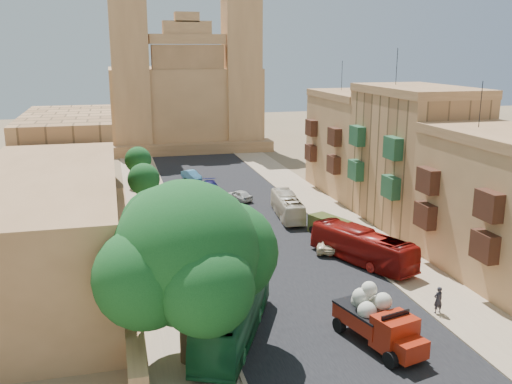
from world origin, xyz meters
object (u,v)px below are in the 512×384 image
street_tree_a (166,264)px  olive_pickup (330,227)px  street_tree_b (152,215)px  car_blue_b (191,175)px  street_tree_c (144,179)px  pedestrian_a (438,300)px  bus_green_north (233,314)px  church (184,93)px  red_truck (378,320)px  bus_red_east (362,247)px  bus_cream_east (287,206)px  pedestrian_c (374,246)px  street_tree_d (138,160)px  car_cream (329,243)px  ficus_tree (188,258)px  car_blue_a (260,261)px  car_dkblue (210,187)px  car_white_a (201,207)px  car_white_b (239,195)px

street_tree_a → olive_pickup: 20.02m
street_tree_b → car_blue_b: (7.11, 26.35, -2.33)m
street_tree_c → olive_pickup: bearing=-37.9°
street_tree_b → pedestrian_a: size_ratio=2.33×
bus_green_north → pedestrian_a: (14.00, -0.14, -0.62)m
church → street_tree_b: church is taller
red_truck → street_tree_a: bearing=142.5°
street_tree_b → bus_red_east: size_ratio=0.43×
street_tree_a → red_truck: 14.79m
bus_red_east → bus_cream_east: (-2.08, 14.12, -0.19)m
pedestrian_c → car_blue_b: bearing=176.8°
street_tree_a → bus_cream_east: bearing=51.2°
pedestrian_c → street_tree_b: bearing=-131.6°
street_tree_d → car_cream: bearing=-62.2°
ficus_tree → street_tree_b: bearing=91.7°
bus_green_north → pedestrian_c: (14.91, 11.48, -0.82)m
street_tree_a → street_tree_d: 36.00m
street_tree_b → pedestrian_a: (17.50, -18.08, -2.01)m
ficus_tree → car_blue_a: 15.84m
bus_cream_east → car_blue_b: size_ratio=2.31×
olive_pickup → bus_green_north: 21.48m
ficus_tree → street_tree_c: size_ratio=1.97×
ficus_tree → street_tree_d: size_ratio=2.02×
red_truck → car_dkblue: size_ratio=1.45×
church → street_tree_b: bearing=-100.4°
ficus_tree → bus_red_east: (15.91, 11.81, -4.82)m
street_tree_b → pedestrian_a: bearing=-45.9°
street_tree_b → car_blue_b: size_ratio=1.16×
street_tree_b → car_blue_a: size_ratio=1.33×
ficus_tree → bus_green_north: bearing=35.3°
ficus_tree → church: bearing=82.8°
ficus_tree → bus_green_north: 5.87m
car_cream → pedestrian_c: (3.41, -1.97, 0.10)m
ficus_tree → pedestrian_a: bearing=6.5°
street_tree_d → bus_green_north: street_tree_d is taller
red_truck → bus_green_north: (-8.19, 3.02, -0.06)m
bus_green_north → car_white_a: (2.38, 27.71, -0.93)m
street_tree_d → bus_red_east: size_ratio=0.51×
bus_red_east → pedestrian_a: 9.96m
street_tree_c → car_dkblue: size_ratio=1.17×
bus_green_north → car_cream: 17.72m
bus_red_east → car_blue_a: bearing=-28.8°
street_tree_b → car_dkblue: 20.78m
olive_pickup → street_tree_a: bearing=-146.0°
olive_pickup → bus_red_east: bearing=-90.0°
church → car_blue_b: size_ratio=9.55×
bus_cream_east → car_blue_b: bus_cream_east is taller
street_tree_b → car_cream: 15.83m
street_tree_c → car_white_b: 11.57m
bus_red_east → car_dkblue: 28.25m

